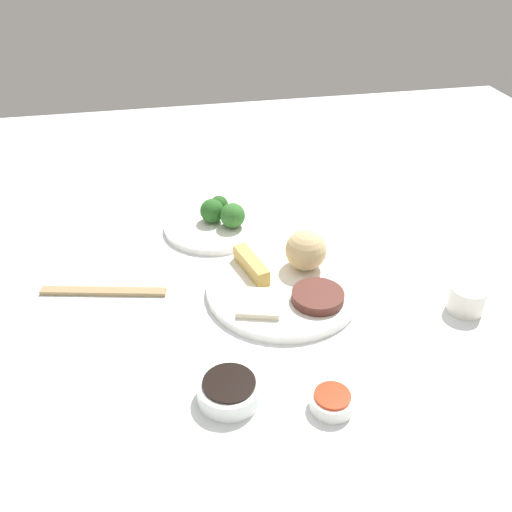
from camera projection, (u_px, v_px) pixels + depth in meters
name	position (u px, v px, depth m)	size (l,w,h in m)	color
tabletop	(263.00, 308.00, 1.02)	(2.20, 2.20, 0.02)	white
main_plate	(283.00, 289.00, 1.04)	(0.28, 0.28, 0.02)	white
rice_scoop	(306.00, 250.00, 1.06)	(0.08, 0.08, 0.08)	#D2B67D
spring_roll	(251.00, 265.00, 1.06)	(0.11, 0.02, 0.03)	tan
crab_rangoon_wonton	(259.00, 303.00, 0.98)	(0.08, 0.07, 0.01)	beige
stir_fry_heap	(318.00, 297.00, 0.99)	(0.09, 0.09, 0.02)	#50251D
broccoli_plate	(214.00, 226.00, 1.23)	(0.22, 0.22, 0.01)	white
broccoli_floret_0	(212.00, 211.00, 1.22)	(0.05, 0.05, 0.05)	#265E21
broccoli_floret_1	(233.00, 216.00, 1.20)	(0.05, 0.05, 0.05)	#326C2A
broccoli_floret_2	(219.00, 205.00, 1.25)	(0.04, 0.04, 0.04)	#27581F
soy_sauce_bowl	(229.00, 391.00, 0.82)	(0.10, 0.10, 0.03)	white
soy_sauce_bowl_liquid	(229.00, 383.00, 0.81)	(0.08, 0.08, 0.00)	black
sauce_ramekin_sweet_and_sour	(332.00, 402.00, 0.81)	(0.06, 0.06, 0.02)	white
sauce_ramekin_sweet_and_sour_liquid	(333.00, 396.00, 0.80)	(0.05, 0.05, 0.00)	red
teacup	(467.00, 299.00, 0.99)	(0.06, 0.06, 0.05)	white
chopsticks_pair	(103.00, 291.00, 1.04)	(0.23, 0.02, 0.01)	#9C8054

